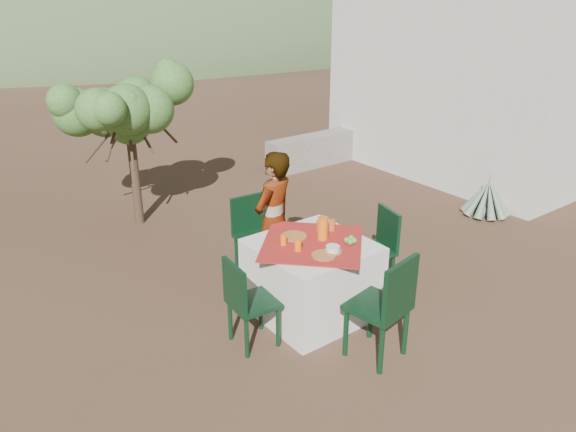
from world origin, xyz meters
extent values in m
plane|color=#3A271A|center=(0.00, 0.00, 0.00)|extent=(160.00, 160.00, 0.00)
cube|color=white|center=(0.19, -0.27, 0.38)|extent=(1.02, 1.02, 0.75)
cube|color=maroon|center=(0.19, -0.27, 0.76)|extent=(1.30, 1.30, 0.01)
cylinder|color=black|center=(0.04, 0.59, 0.21)|extent=(0.04, 0.04, 0.43)
cylinder|color=black|center=(0.36, 0.57, 0.21)|extent=(0.04, 0.04, 0.43)
cylinder|color=black|center=(0.07, 0.92, 0.21)|extent=(0.04, 0.04, 0.43)
cylinder|color=black|center=(0.39, 0.89, 0.21)|extent=(0.04, 0.04, 0.43)
cube|color=black|center=(0.21, 0.74, 0.43)|extent=(0.43, 0.43, 0.04)
cube|color=black|center=(0.23, 0.92, 0.66)|extent=(0.40, 0.07, 0.42)
cylinder|color=black|center=(0.35, -0.93, 0.24)|extent=(0.05, 0.05, 0.49)
cylinder|color=black|center=(-0.01, -0.99, 0.24)|extent=(0.05, 0.05, 0.49)
cylinder|color=black|center=(0.41, -1.29, 0.24)|extent=(0.05, 0.05, 0.49)
cylinder|color=black|center=(0.05, -1.35, 0.24)|extent=(0.05, 0.05, 0.49)
cube|color=black|center=(0.20, -1.14, 0.49)|extent=(0.53, 0.53, 0.04)
cube|color=black|center=(0.24, -1.34, 0.75)|extent=(0.45, 0.12, 0.48)
cylinder|color=black|center=(-0.41, -0.53, 0.21)|extent=(0.04, 0.04, 0.42)
cylinder|color=black|center=(-0.38, -0.22, 0.21)|extent=(0.04, 0.04, 0.42)
cylinder|color=black|center=(-0.72, -0.50, 0.21)|extent=(0.04, 0.04, 0.42)
cylinder|color=black|center=(-0.69, -0.19, 0.21)|extent=(0.04, 0.04, 0.42)
cube|color=black|center=(-0.55, -0.36, 0.42)|extent=(0.42, 0.42, 0.04)
cube|color=black|center=(-0.73, -0.34, 0.64)|extent=(0.07, 0.39, 0.41)
cylinder|color=black|center=(0.90, -0.06, 0.21)|extent=(0.04, 0.04, 0.43)
cylinder|color=black|center=(0.83, -0.37, 0.21)|extent=(0.04, 0.04, 0.43)
cylinder|color=black|center=(1.22, -0.14, 0.21)|extent=(0.04, 0.04, 0.43)
cylinder|color=black|center=(1.14, -0.45, 0.21)|extent=(0.04, 0.04, 0.43)
cube|color=black|center=(1.02, -0.25, 0.43)|extent=(0.48, 0.48, 0.04)
cube|color=black|center=(1.20, -0.30, 0.65)|extent=(0.13, 0.39, 0.42)
imported|color=#8C6651|center=(0.22, 0.40, 0.75)|extent=(0.63, 0.51, 1.49)
cylinder|color=#473123|center=(-0.28, 2.85, 0.69)|extent=(0.12, 0.12, 1.38)
sphere|color=#315D22|center=(-0.28, 2.85, 1.38)|extent=(0.59, 0.59, 0.59)
sphere|color=#315D22|center=(0.26, 2.85, 1.53)|extent=(0.55, 0.55, 0.55)
sphere|color=#315D22|center=(-0.77, 2.95, 1.48)|extent=(0.51, 0.51, 0.51)
sphere|color=#315D22|center=(-0.18, 3.39, 1.58)|extent=(0.53, 0.53, 0.53)
sphere|color=#315D22|center=(-0.23, 2.35, 1.43)|extent=(0.47, 0.47, 0.47)
sphere|color=slate|center=(3.73, 0.21, 0.04)|extent=(0.22, 0.22, 0.22)
cone|color=slate|center=(3.73, 0.21, 0.33)|extent=(0.12, 0.12, 0.64)
cone|color=slate|center=(3.87, 0.25, 0.26)|extent=(0.39, 0.20, 0.54)
cone|color=slate|center=(3.82, 0.32, 0.26)|extent=(0.30, 0.34, 0.56)
cone|color=slate|center=(3.73, 0.35, 0.26)|extent=(0.13, 0.39, 0.53)
cone|color=slate|center=(3.65, 0.33, 0.26)|extent=(0.28, 0.35, 0.56)
cone|color=slate|center=(3.59, 0.26, 0.26)|extent=(0.38, 0.22, 0.55)
cone|color=slate|center=(3.59, 0.17, 0.26)|extent=(0.39, 0.20, 0.54)
cone|color=slate|center=(3.64, 0.10, 0.26)|extent=(0.30, 0.34, 0.56)
cone|color=slate|center=(3.72, 0.06, 0.26)|extent=(0.13, 0.39, 0.53)
cone|color=slate|center=(3.81, 0.09, 0.26)|extent=(0.28, 0.35, 0.56)
cone|color=slate|center=(3.86, 0.16, 0.26)|extent=(0.38, 0.22, 0.55)
cube|color=beige|center=(5.60, 1.80, 1.50)|extent=(3.20, 4.20, 3.00)
cube|color=gray|center=(3.60, 3.40, 0.28)|extent=(2.60, 0.35, 0.55)
ellipsoid|color=#3A5630|center=(12.00, 36.00, 0.00)|extent=(48.00, 48.00, 20.00)
ellipsoid|color=slate|center=(28.00, 46.00, 0.00)|extent=(36.00, 36.00, 14.00)
cylinder|color=brown|center=(0.13, -0.07, 0.77)|extent=(0.25, 0.25, 0.01)
cylinder|color=brown|center=(0.09, -0.55, 0.77)|extent=(0.22, 0.22, 0.01)
cylinder|color=orange|center=(-0.06, -0.15, 0.81)|extent=(0.06, 0.06, 0.10)
cylinder|color=orange|center=(-0.02, -0.32, 0.82)|extent=(0.07, 0.07, 0.11)
cylinder|color=orange|center=(0.32, -0.27, 0.87)|extent=(0.10, 0.10, 0.22)
cylinder|color=brown|center=(0.21, -0.54, 0.77)|extent=(0.17, 0.17, 0.01)
cylinder|color=silver|center=(0.21, -0.54, 0.80)|extent=(0.13, 0.13, 0.05)
cylinder|color=#C95423|center=(0.52, -0.17, 0.82)|extent=(0.07, 0.07, 0.11)
cylinder|color=#C95423|center=(0.43, -0.09, 0.81)|extent=(0.06, 0.06, 0.10)
cube|color=silver|center=(0.42, -0.17, 0.81)|extent=(0.08, 0.04, 0.10)
sphere|color=#559235|center=(0.44, -0.48, 0.79)|extent=(0.06, 0.06, 0.06)
sphere|color=#559235|center=(0.50, -0.47, 0.79)|extent=(0.06, 0.06, 0.06)
sphere|color=#559235|center=(0.48, -0.52, 0.79)|extent=(0.06, 0.06, 0.06)
sphere|color=#559235|center=(0.44, -0.52, 0.79)|extent=(0.06, 0.06, 0.06)
camera|label=1|loc=(-2.87, -3.96, 3.05)|focal=35.00mm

